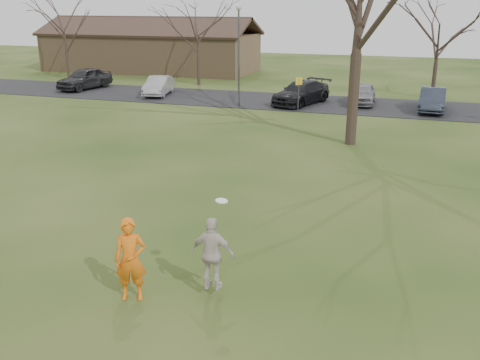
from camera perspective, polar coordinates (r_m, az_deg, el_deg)
name	(u,v)px	position (r m, az deg, el deg)	size (l,w,h in m)	color
ground	(187,294)	(12.61, -5.67, -12.08)	(120.00, 120.00, 0.00)	#1E380F
parking_strip	(337,104)	(35.76, 10.41, 8.00)	(62.00, 6.50, 0.04)	black
player_defender	(130,259)	(12.17, -11.71, -8.37)	(0.71, 0.47, 1.95)	orange
car_0	(85,78)	(43.12, -16.38, 10.45)	(1.90, 4.71, 1.61)	#27282A
car_1	(159,86)	(39.12, -8.75, 10.01)	(1.41, 4.06, 1.34)	#9E9DA3
car_3	(301,93)	(35.43, 6.61, 9.32)	(2.06, 5.06, 1.47)	black
car_4	(362,94)	(36.06, 13.04, 9.04)	(1.59, 3.94, 1.34)	gray
car_5	(432,100)	(34.89, 20.00, 8.13)	(1.47, 4.22, 1.39)	#29303E
catching_play	(213,254)	(11.94, -2.96, -7.96)	(1.03, 0.45, 2.18)	beige
building	(151,50)	(53.96, -9.54, 13.60)	(20.60, 8.50, 5.14)	#8C6D4C
lamp_post	(239,43)	(34.13, -0.14, 14.50)	(0.34, 0.34, 6.27)	#47474C
sign_yellow	(299,88)	(32.92, 6.33, 9.82)	(0.35, 0.35, 2.08)	#47474C
small_tree_row	(414,40)	(40.04, 18.18, 14.11)	(55.00, 5.90, 8.50)	#352821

